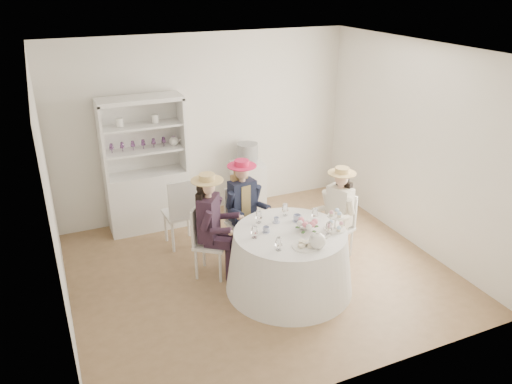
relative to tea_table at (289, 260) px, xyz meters
name	(u,v)px	position (x,y,z in m)	size (l,w,h in m)	color
ground	(259,271)	(-0.18, 0.46, -0.37)	(4.50, 4.50, 0.00)	brown
ceiling	(260,51)	(-0.18, 0.46, 2.33)	(4.50, 4.50, 0.00)	white
wall_back	(205,126)	(-0.18, 2.46, 0.98)	(4.50, 4.50, 0.00)	silver
wall_front	(359,253)	(-0.18, -1.54, 0.98)	(4.50, 4.50, 0.00)	silver
wall_left	(51,205)	(-2.43, 0.46, 0.98)	(4.50, 4.50, 0.00)	silver
wall_right	(415,146)	(2.07, 0.46, 0.98)	(4.50, 4.50, 0.00)	silver
tea_table	(289,260)	(0.00, 0.00, 0.00)	(1.50, 1.50, 0.75)	white
hutch	(147,183)	(-1.16, 2.22, 0.32)	(1.24, 0.69, 1.93)	silver
side_table	(248,186)	(0.40, 2.21, 0.01)	(0.49, 0.49, 0.76)	silver
hatbox	(248,154)	(0.40, 2.21, 0.55)	(0.32, 0.32, 0.32)	black
guest_left	(211,220)	(-0.74, 0.64, 0.38)	(0.57, 0.55, 1.34)	silver
guest_mid	(243,202)	(-0.19, 0.96, 0.37)	(0.49, 0.51, 1.31)	silver
guest_right	(338,208)	(0.89, 0.39, 0.33)	(0.52, 0.47, 1.25)	silver
spare_chair	(181,211)	(-0.88, 1.45, 0.17)	(0.43, 0.43, 1.00)	silver
teacup_a	(266,230)	(-0.26, 0.10, 0.41)	(0.08, 0.08, 0.06)	white
teacup_b	(276,220)	(-0.04, 0.28, 0.40)	(0.06, 0.06, 0.06)	white
teacup_c	(297,218)	(0.20, 0.21, 0.41)	(0.10, 0.10, 0.08)	white
flower_bowl	(305,226)	(0.20, 0.01, 0.40)	(0.19, 0.19, 0.05)	white
flower_arrangement	(308,225)	(0.17, -0.08, 0.47)	(0.19, 0.19, 0.07)	pink
table_teapot	(317,241)	(0.10, -0.43, 0.46)	(0.26, 0.18, 0.19)	white
sandwich_plate	(305,245)	(-0.01, -0.36, 0.39)	(0.28, 0.28, 0.06)	white
cupcake_stand	(335,222)	(0.50, -0.15, 0.46)	(0.25, 0.25, 0.23)	white
stemware_set	(290,226)	(0.00, 0.00, 0.45)	(0.91, 0.91, 0.15)	white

